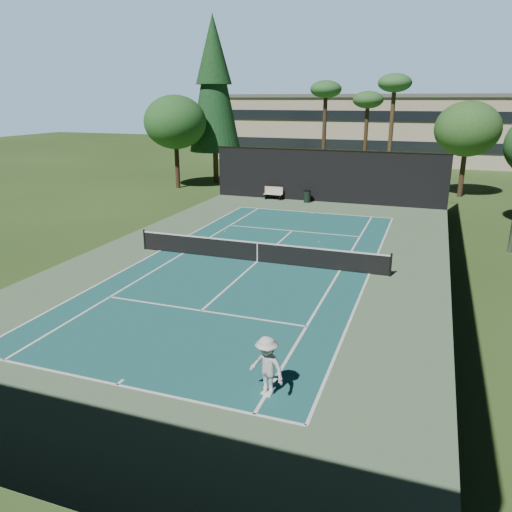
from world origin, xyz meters
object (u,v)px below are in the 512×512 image
at_px(tennis_net, 257,251).
at_px(trash_bin, 307,196).
at_px(tennis_ball_b, 268,247).
at_px(tennis_ball_d, 225,231).
at_px(tennis_ball_c, 319,242).
at_px(player, 267,367).
at_px(park_bench, 273,193).

xyz_separation_m(tennis_net, trash_bin, (-1.30, 15.35, -0.08)).
distance_m(tennis_ball_b, tennis_ball_d, 4.12).
bearing_deg(tennis_net, tennis_ball_c, 65.02).
xyz_separation_m(player, trash_bin, (-5.42, 26.27, -0.39)).
bearing_deg(tennis_net, player, -69.30).
distance_m(tennis_ball_d, park_bench, 10.81).
distance_m(tennis_ball_c, tennis_ball_d, 5.90).
xyz_separation_m(tennis_net, player, (4.13, -10.92, 0.31)).
bearing_deg(park_bench, tennis_ball_b, -73.58).
bearing_deg(tennis_ball_c, tennis_ball_b, -141.69).
bearing_deg(tennis_ball_c, player, -82.51).
bearing_deg(tennis_ball_b, park_bench, 106.42).
bearing_deg(trash_bin, player, -78.34).
bearing_deg(tennis_ball_d, trash_bin, 76.67).
relative_size(player, park_bench, 1.16).
relative_size(tennis_net, park_bench, 8.60).
relative_size(player, trash_bin, 1.84).
relative_size(park_bench, trash_bin, 1.59).
bearing_deg(player, trash_bin, 123.21).
bearing_deg(trash_bin, tennis_net, -85.17).
height_order(player, park_bench, player).
xyz_separation_m(player, tennis_ball_b, (-4.44, 13.52, -0.84)).
height_order(tennis_ball_b, tennis_ball_c, tennis_ball_b).
bearing_deg(tennis_ball_d, tennis_ball_c, -2.91).
relative_size(tennis_net, tennis_ball_c, 194.41).
height_order(player, trash_bin, player).
xyz_separation_m(tennis_net, tennis_ball_b, (-0.31, 2.60, -0.52)).
relative_size(player, tennis_ball_d, 22.33).
bearing_deg(tennis_ball_d, park_bench, 91.83).
xyz_separation_m(tennis_ball_c, park_bench, (-6.24, 11.09, 0.51)).
height_order(player, tennis_ball_d, player).
bearing_deg(park_bench, trash_bin, -4.91).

